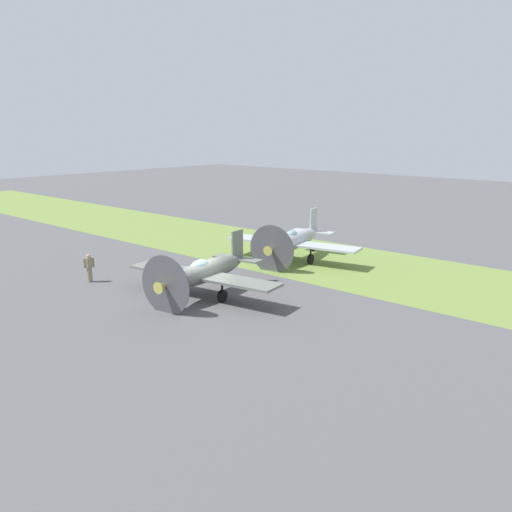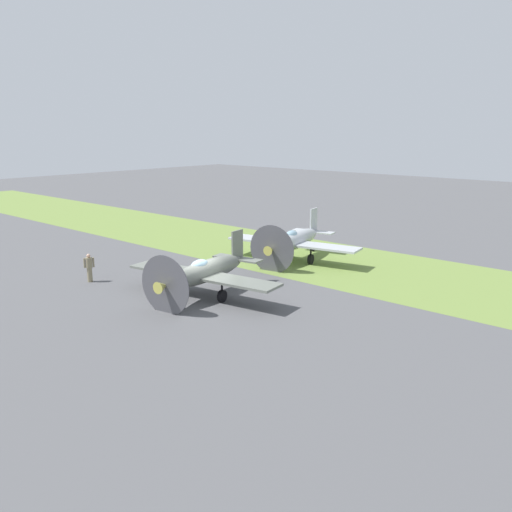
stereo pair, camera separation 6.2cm
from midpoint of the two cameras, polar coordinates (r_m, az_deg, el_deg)
ground_plane at (r=29.64m, az=-5.21°, el=-4.43°), size 160.00×160.00×0.00m
grass_verge at (r=38.10m, az=7.36°, el=-0.45°), size 120.00×11.00×0.01m
airplane_lead at (r=29.54m, az=-5.41°, el=-1.66°), size 9.46×7.52×3.35m
airplane_wingman at (r=37.49m, az=4.11°, el=1.65°), size 9.70×7.74×3.43m
ground_crew_chief at (r=33.81m, az=-17.22°, el=-1.14°), size 0.38×0.58×1.73m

